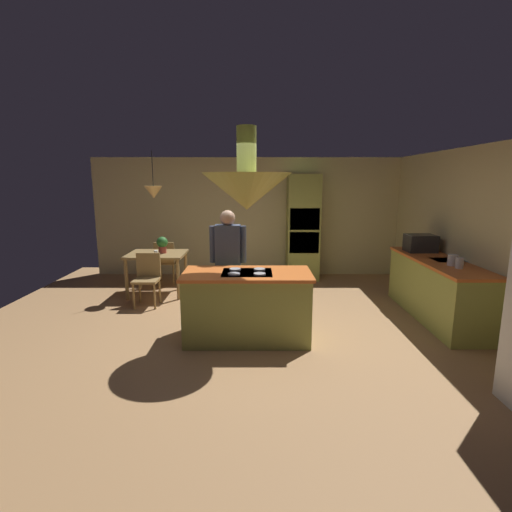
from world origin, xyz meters
The scene contains 17 objects.
ground centered at (0.00, 0.00, 0.00)m, with size 8.16×8.16×0.00m, color #AD7F51.
wall_back centered at (0.00, 3.45, 1.27)m, with size 6.80×0.10×2.55m, color beige.
wall_right centered at (3.25, 0.40, 1.27)m, with size 0.10×7.20×2.55m, color beige.
kitchen_island centered at (0.00, -0.20, 0.46)m, with size 1.65×0.82×0.92m.
counter_run_right centered at (2.84, 0.60, 0.46)m, with size 0.73×2.33×0.90m.
oven_tower centered at (1.10, 3.04, 1.09)m, with size 0.66×0.62×2.19m.
dining_table centered at (-1.70, 1.90, 0.66)m, with size 1.03×0.88×0.76m.
person_at_island centered at (-0.29, 0.48, 0.94)m, with size 0.53×0.22×1.65m.
range_hood centered at (0.00, -0.20, 1.96)m, with size 1.10×1.10×1.00m.
pendant_light_over_table centered at (-1.70, 1.90, 1.86)m, with size 0.32×0.32×0.82m.
chair_facing_island centered at (-1.70, 1.24, 0.50)m, with size 0.40×0.40×0.87m.
chair_by_back_wall centered at (-1.70, 2.56, 0.50)m, with size 0.40×0.40×0.87m.
potted_plant_on_table centered at (-1.59, 1.92, 0.93)m, with size 0.20×0.20×0.30m.
cup_on_table centered at (-1.66, 1.68, 0.81)m, with size 0.07×0.07×0.09m, color white.
canister_flour centered at (2.84, 0.03, 0.98)m, with size 0.10×0.10×0.14m, color silver.
canister_sugar centered at (2.84, 0.21, 0.98)m, with size 0.14×0.14×0.15m, color silver.
microwave_on_counter centered at (2.84, 1.29, 1.04)m, with size 0.46×0.36×0.28m, color #232326.
Camera 1 is at (0.12, -5.01, 2.06)m, focal length 27.07 mm.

